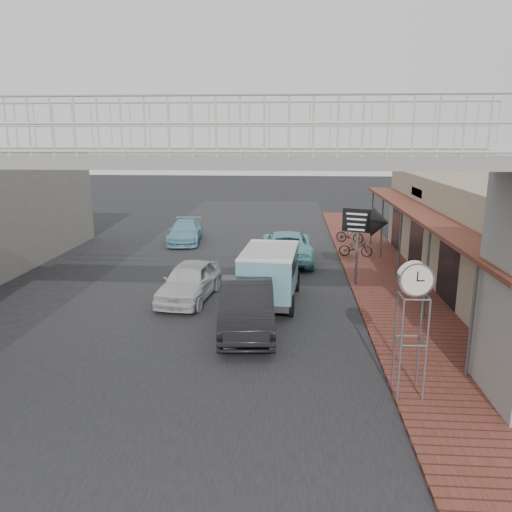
# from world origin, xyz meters

# --- Properties ---
(ground) EXTENTS (120.00, 120.00, 0.00)m
(ground) POSITION_xyz_m (0.00, 0.00, 0.00)
(ground) COLOR black
(ground) RESTS_ON ground
(road_strip) EXTENTS (10.00, 60.00, 0.01)m
(road_strip) POSITION_xyz_m (0.00, 0.00, 0.01)
(road_strip) COLOR black
(road_strip) RESTS_ON ground
(sidewalk) EXTENTS (3.00, 40.00, 0.10)m
(sidewalk) POSITION_xyz_m (6.50, 3.00, 0.05)
(sidewalk) COLOR brown
(sidewalk) RESTS_ON ground
(footbridge) EXTENTS (16.40, 2.40, 6.34)m
(footbridge) POSITION_xyz_m (0.00, -4.00, 3.18)
(footbridge) COLOR gray
(footbridge) RESTS_ON ground
(white_hatchback) EXTENTS (1.99, 4.04, 1.33)m
(white_hatchback) POSITION_xyz_m (-0.84, 2.46, 0.66)
(white_hatchback) COLOR silver
(white_hatchback) RESTS_ON ground
(dark_sedan) EXTENTS (1.90, 4.51, 1.45)m
(dark_sedan) POSITION_xyz_m (1.43, -0.27, 0.72)
(dark_sedan) COLOR black
(dark_sedan) RESTS_ON ground
(angkot_curb) EXTENTS (2.47, 5.11, 1.40)m
(angkot_curb) POSITION_xyz_m (2.50, 8.36, 0.70)
(angkot_curb) COLOR #6DB6BD
(angkot_curb) RESTS_ON ground
(angkot_far) EXTENTS (2.04, 4.20, 1.18)m
(angkot_far) POSITION_xyz_m (-3.03, 12.05, 0.59)
(angkot_far) COLOR #6DAABD
(angkot_far) RESTS_ON ground
(angkot_van) EXTENTS (2.08, 4.06, 1.93)m
(angkot_van) POSITION_xyz_m (2.01, 2.28, 1.23)
(angkot_van) COLOR black
(angkot_van) RESTS_ON ground
(motorcycle_near) EXTENTS (1.62, 0.78, 0.82)m
(motorcycle_near) POSITION_xyz_m (5.75, 9.00, 0.51)
(motorcycle_near) COLOR black
(motorcycle_near) RESTS_ON sidewalk
(motorcycle_far) EXTENTS (1.55, 0.98, 0.90)m
(motorcycle_far) POSITION_xyz_m (5.81, 12.08, 0.55)
(motorcycle_far) COLOR black
(motorcycle_far) RESTS_ON sidewalk
(street_clock) EXTENTS (0.74, 0.60, 2.99)m
(street_clock) POSITION_xyz_m (5.30, -3.97, 2.58)
(street_clock) COLOR #59595B
(street_clock) RESTS_ON sidewalk
(arrow_sign) EXTENTS (1.81, 1.21, 2.99)m
(arrow_sign) POSITION_xyz_m (5.88, 4.24, 2.51)
(arrow_sign) COLOR #59595B
(arrow_sign) RESTS_ON sidewalk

